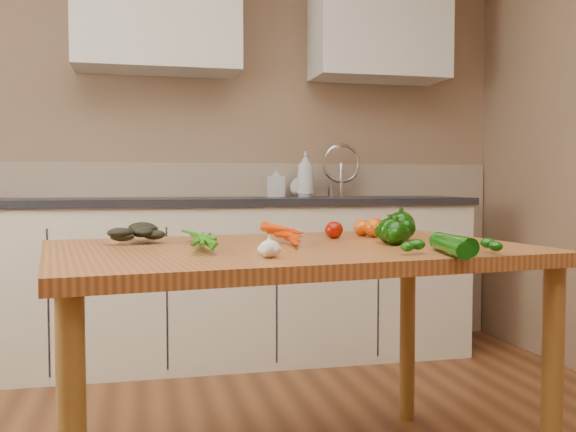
# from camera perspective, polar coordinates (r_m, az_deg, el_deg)

# --- Properties ---
(room) EXTENTS (4.04, 5.04, 2.64)m
(room) POSITION_cam_1_polar(r_m,az_deg,el_deg) (1.55, -5.18, 12.77)
(room) COLOR brown
(room) RESTS_ON ground
(counter_run) EXTENTS (2.84, 0.64, 1.14)m
(counter_run) POSITION_cam_1_polar(r_m,az_deg,el_deg) (3.59, -6.23, -5.47)
(counter_run) COLOR beige
(counter_run) RESTS_ON ground
(upper_cabinets) EXTENTS (2.15, 0.35, 0.70)m
(upper_cabinets) POSITION_cam_1_polar(r_m,az_deg,el_deg) (3.85, -1.96, 17.53)
(upper_cabinets) COLOR silver
(upper_cabinets) RESTS_ON room
(table) EXTENTS (1.57, 1.12, 0.79)m
(table) POSITION_cam_1_polar(r_m,az_deg,el_deg) (2.03, 0.23, -5.10)
(table) COLOR #AE6532
(table) RESTS_ON ground
(soap_bottle_a) EXTENTS (0.13, 0.13, 0.27)m
(soap_bottle_a) POSITION_cam_1_polar(r_m,az_deg,el_deg) (3.73, 1.56, 3.74)
(soap_bottle_a) COLOR silver
(soap_bottle_a) RESTS_ON counter_run
(soap_bottle_b) EXTENTS (0.10, 0.10, 0.18)m
(soap_bottle_b) POSITION_cam_1_polar(r_m,az_deg,el_deg) (3.78, -1.07, 3.11)
(soap_bottle_b) COLOR silver
(soap_bottle_b) RESTS_ON counter_run
(soap_bottle_c) EXTENTS (0.16, 0.16, 0.16)m
(soap_bottle_c) POSITION_cam_1_polar(r_m,az_deg,el_deg) (3.81, 1.12, 2.95)
(soap_bottle_c) COLOR silver
(soap_bottle_c) RESTS_ON counter_run
(carrot_bunch) EXTENTS (0.30, 0.24, 0.07)m
(carrot_bunch) POSITION_cam_1_polar(r_m,az_deg,el_deg) (2.01, -2.52, -1.61)
(carrot_bunch) COLOR #CC3604
(carrot_bunch) RESTS_ON table
(leafy_greens) EXTENTS (0.21, 0.19, 0.10)m
(leafy_greens) POSITION_cam_1_polar(r_m,az_deg,el_deg) (2.17, -13.02, -0.94)
(leafy_greens) COLOR black
(leafy_greens) RESTS_ON table
(garlic_bulb) EXTENTS (0.06, 0.06, 0.05)m
(garlic_bulb) POSITION_cam_1_polar(r_m,az_deg,el_deg) (1.69, -1.66, -2.93)
(garlic_bulb) COLOR silver
(garlic_bulb) RESTS_ON table
(pepper_a) EXTENTS (0.08, 0.08, 0.08)m
(pepper_a) POSITION_cam_1_polar(r_m,az_deg,el_deg) (2.12, 9.02, -1.30)
(pepper_a) COLOR black
(pepper_a) RESTS_ON table
(pepper_b) EXTENTS (0.10, 0.10, 0.10)m
(pepper_b) POSITION_cam_1_polar(r_m,az_deg,el_deg) (2.23, 10.01, -0.89)
(pepper_b) COLOR black
(pepper_b) RESTS_ON table
(pepper_c) EXTENTS (0.08, 0.08, 0.08)m
(pepper_c) POSITION_cam_1_polar(r_m,az_deg,el_deg) (2.05, 9.55, -1.49)
(pepper_c) COLOR black
(pepper_c) RESTS_ON table
(tomato_a) EXTENTS (0.07, 0.07, 0.06)m
(tomato_a) POSITION_cam_1_polar(r_m,az_deg,el_deg) (2.28, 4.11, -1.24)
(tomato_a) COLOR #880D02
(tomato_a) RESTS_ON table
(tomato_b) EXTENTS (0.07, 0.07, 0.06)m
(tomato_b) POSITION_cam_1_polar(r_m,az_deg,el_deg) (2.39, 6.63, -1.06)
(tomato_b) COLOR #D04705
(tomato_b) RESTS_ON table
(tomato_c) EXTENTS (0.08, 0.08, 0.07)m
(tomato_c) POSITION_cam_1_polar(r_m,az_deg,el_deg) (2.34, 7.69, -1.03)
(tomato_c) COLOR #D04705
(tomato_c) RESTS_ON table
(zucchini_a) EXTENTS (0.06, 0.21, 0.05)m
(zucchini_a) POSITION_cam_1_polar(r_m,az_deg,el_deg) (1.86, 14.46, -2.41)
(zucchini_a) COLOR #084006
(zucchini_a) RESTS_ON table
(zucchini_b) EXTENTS (0.10, 0.25, 0.05)m
(zucchini_b) POSITION_cam_1_polar(r_m,az_deg,el_deg) (1.81, 14.35, -2.65)
(zucchini_b) COLOR #084006
(zucchini_b) RESTS_ON table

